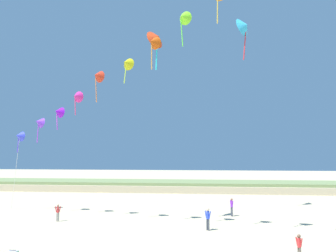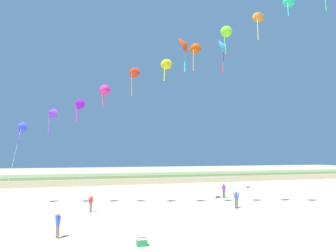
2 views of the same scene
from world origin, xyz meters
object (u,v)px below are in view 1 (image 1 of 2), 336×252
object	(u,v)px
person_near_right	(208,217)
person_far_right	(299,245)
large_kite_mid_trail	(157,38)
person_mid_center	(58,211)
person_near_left	(232,206)
large_kite_low_lead	(244,26)

from	to	relation	value
person_near_right	person_far_right	bearing A→B (deg)	-55.22
person_near_right	large_kite_mid_trail	bearing A→B (deg)	156.52
person_near_right	person_mid_center	world-z (taller)	person_near_right
person_near_left	large_kite_low_lead	distance (m)	19.44
person_near_right	large_kite_mid_trail	distance (m)	16.30
large_kite_low_lead	person_far_right	bearing A→B (deg)	-86.32
person_near_right	large_kite_low_lead	world-z (taller)	large_kite_low_lead
person_far_right	large_kite_mid_trail	bearing A→B (deg)	135.68
person_near_left	person_mid_center	size ratio (longest dim) A/B	1.13
person_near_left	large_kite_low_lead	world-z (taller)	large_kite_low_lead
person_far_right	large_kite_low_lead	world-z (taller)	large_kite_low_lead
person_near_left	large_kite_mid_trail	xyz separation A→B (m)	(-6.79, -4.86, 15.55)
person_near_left	large_kite_low_lead	bearing A→B (deg)	57.39
large_kite_low_lead	person_mid_center	bearing A→B (deg)	-157.26
person_near_right	person_far_right	size ratio (longest dim) A/B	1.18
person_near_right	person_mid_center	distance (m)	13.77
person_near_left	large_kite_mid_trail	bearing A→B (deg)	-144.38
person_far_right	person_mid_center	bearing A→B (deg)	152.46
large_kite_low_lead	large_kite_mid_trail	world-z (taller)	large_kite_low_lead
person_near_left	person_far_right	world-z (taller)	person_near_left
person_near_left	person_mid_center	bearing A→B (deg)	-164.00
person_mid_center	person_far_right	bearing A→B (deg)	-27.54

